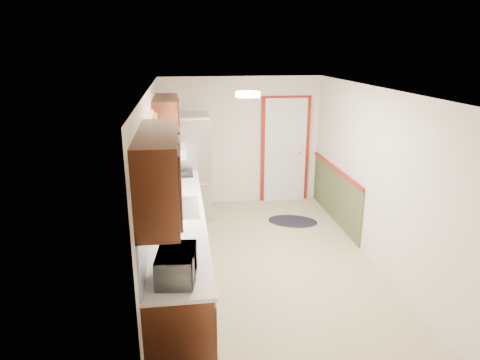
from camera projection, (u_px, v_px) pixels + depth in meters
name	position (u px, v px, depth m)	size (l,w,h in m)	color
room_shell	(267.00, 180.00, 5.71)	(3.20, 5.20, 2.52)	tan
kitchen_run	(175.00, 221.00, 5.39)	(0.63, 4.00, 2.20)	#39190D
back_wall_trim	(295.00, 159.00, 8.02)	(1.12, 2.30, 2.08)	maroon
ceiling_fixture	(248.00, 94.00, 5.14)	(0.30, 0.30, 0.06)	#FFD88C
microwave	(177.00, 262.00, 3.74)	(0.49, 0.27, 0.33)	white
refrigerator	(188.00, 167.00, 7.43)	(0.78, 0.77, 1.83)	#B7B7BC
rug	(293.00, 221.00, 7.43)	(0.85, 0.55, 0.01)	black
cooktop	(178.00, 173.00, 6.95)	(0.47, 0.57, 0.02)	black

